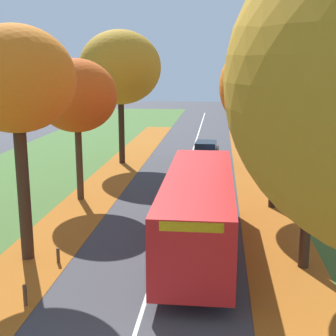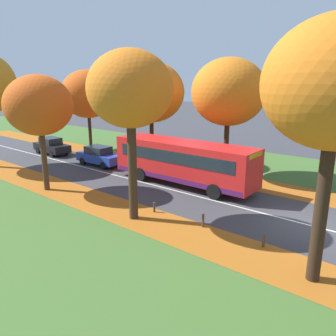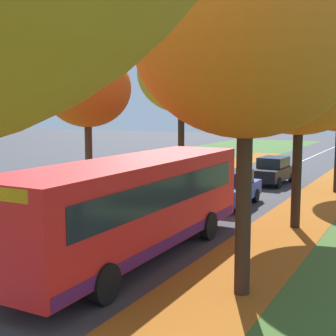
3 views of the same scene
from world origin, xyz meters
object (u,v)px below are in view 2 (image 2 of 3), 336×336
Objects in this scene: tree_right_far at (88,94)px; bollard_second at (264,241)px; tree_left_near at (130,90)px; tree_right_mid at (151,92)px; tree_right_near at (229,92)px; car_blue_lead at (99,156)px; car_black_following at (52,146)px; bollard_fourth at (154,207)px; bollard_third at (203,221)px; bus at (183,160)px; tree_left_mid at (39,106)px.

tree_right_far reaches higher than bollard_second.
tree_right_mid is (9.71, 7.38, -0.49)m from tree_left_near.
tree_left_near is 12.21m from tree_right_mid.
tree_right_near is at bearing 1.71° from tree_left_near.
bollard_second is at bearing -106.13° from car_blue_lead.
tree_right_mid is 1.06× the size of tree_right_far.
tree_right_mid is at bearing 37.24° from tree_left_near.
car_black_following is at bearing 110.28° from tree_right_mid.
bollard_fourth is at bearing 90.38° from bollard_second.
tree_right_far is 21.97m from bollard_third.
bollard_fourth is 0.05× the size of bus.
car_blue_lead is at bearing -122.22° from tree_right_far.
tree_left_near is at bearing 111.43° from bollard_third.
car_blue_lead is (-0.14, 8.69, -0.89)m from bus.
car_black_following is (4.79, 17.56, 0.53)m from bollard_fourth.
bollard_second is at bearing -90.52° from bollard_third.
tree_left_near is 7.82m from tree_left_mid.
tree_left_mid is 12.38m from bollard_third.
tree_left_mid is at bearing 98.32° from bollard_third.
tree_left_near is at bearing 101.37° from bollard_second.
tree_right_mid is at bearing -69.72° from car_black_following.
tree_right_near is 1.00× the size of tree_right_mid.
bollard_third is at bearing 89.48° from bollard_second.
tree_right_mid reaches higher than bollard_fourth.
car_blue_lead is (-3.58, 2.75, -5.20)m from tree_right_mid.
tree_right_mid is 2.00× the size of car_black_following.
bollard_fourth is (-0.04, 6.22, -0.00)m from bollard_second.
car_black_following is at bearing 56.29° from tree_left_mid.
bollard_fourth is 0.13× the size of car_blue_lead.
bollard_second is (-8.76, -6.83, -5.88)m from tree_right_near.
tree_right_far is 14.13× the size of bollard_second.
tree_left_mid is 0.86× the size of tree_right_near.
bollard_third is 3.11m from bollard_fourth.
tree_left_near reaches higher than bollard_fourth.
tree_left_near is 1.04× the size of tree_right_far.
tree_right_far is at bearing 69.23° from bollard_second.
tree_left_near is 6.36m from bollard_fourth.
tree_right_near is 11.14m from bollard_third.
tree_left_mid is 12.78m from tree_right_near.
bus is at bearing -120.05° from tree_right_mid.
bollard_third is 7.06m from bus.
bus is 2.45× the size of car_blue_lead.
bollard_third is 0.06× the size of bus.
tree_left_mid is (-0.29, 7.74, -1.05)m from tree_left_near.
bollard_second is 1.02× the size of bollard_fourth.
tree_right_far is 6.29m from car_black_following.
tree_left_mid is at bearing 136.20° from bus.
bus is at bearing -89.22° from car_black_following.
tree_right_mid is (-0.36, 7.08, -0.15)m from tree_right_near.
bus is 8.74m from car_blue_lead.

